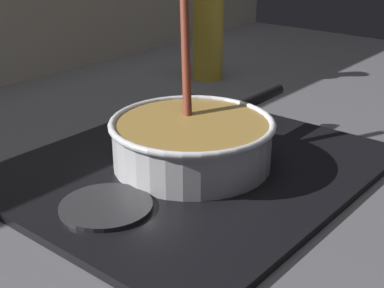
# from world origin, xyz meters

# --- Properties ---
(ground) EXTENTS (2.40, 1.60, 0.04)m
(ground) POSITION_xyz_m (0.00, 0.00, -0.02)
(ground) COLOR #4C4C51
(hob_plate) EXTENTS (0.56, 0.48, 0.01)m
(hob_plate) POSITION_xyz_m (0.06, 0.15, 0.01)
(hob_plate) COLOR black
(hob_plate) RESTS_ON ground
(burner_ring) EXTENTS (0.20, 0.20, 0.01)m
(burner_ring) POSITION_xyz_m (0.06, 0.15, 0.02)
(burner_ring) COLOR #592D0C
(burner_ring) RESTS_ON hob_plate
(spare_burner) EXTENTS (0.13, 0.13, 0.01)m
(spare_burner) POSITION_xyz_m (-0.12, 0.15, 0.01)
(spare_burner) COLOR #262628
(spare_burner) RESTS_ON hob_plate
(cooking_pan) EXTENTS (0.38, 0.26, 0.25)m
(cooking_pan) POSITION_xyz_m (0.06, 0.15, 0.05)
(cooking_pan) COLOR silver
(cooking_pan) RESTS_ON hob_plate
(sauce_bottle) EXTENTS (0.07, 0.07, 0.27)m
(sauce_bottle) POSITION_xyz_m (0.49, 0.45, 0.12)
(sauce_bottle) COLOR gold
(sauce_bottle) RESTS_ON ground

